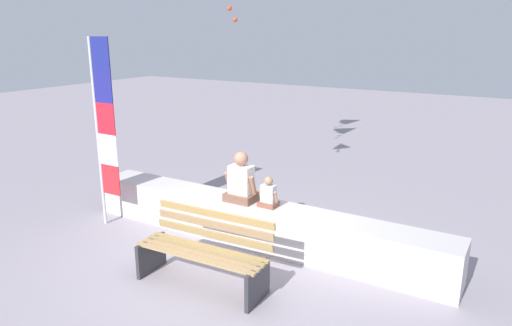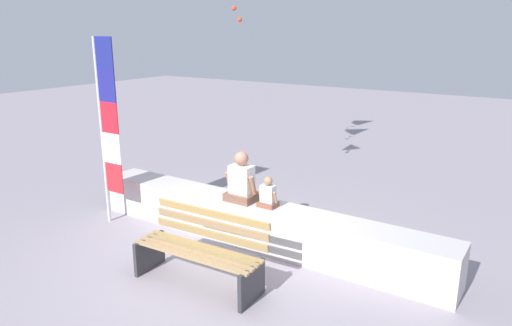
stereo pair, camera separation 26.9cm
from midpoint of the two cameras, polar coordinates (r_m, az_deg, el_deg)
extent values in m
plane|color=gray|center=(6.43, -3.33, -12.48)|extent=(40.00, 40.00, 0.00)
cube|color=beige|center=(6.98, 1.14, -7.25)|extent=(5.69, 0.58, 0.63)
cube|color=#9E8155|center=(5.75, -6.86, -11.15)|extent=(1.69, 0.15, 0.03)
cube|color=#A17E54|center=(5.83, -6.18, -10.73)|extent=(1.69, 0.15, 0.03)
cube|color=#947B4C|center=(5.91, -5.52, -10.33)|extent=(1.69, 0.15, 0.03)
cube|color=#A1834E|center=(5.99, -4.88, -9.93)|extent=(1.69, 0.15, 0.03)
cube|color=#9B8051|center=(6.02, -4.31, -8.53)|extent=(1.69, 0.12, 0.10)
cube|color=#987955|center=(5.98, -4.21, -7.32)|extent=(1.69, 0.12, 0.10)
cube|color=#A4834C|center=(5.95, -4.11, -6.09)|extent=(1.69, 0.12, 0.10)
cube|color=#2D2D33|center=(6.42, -11.52, -10.60)|extent=(0.07, 0.53, 0.45)
cube|color=#2D2D33|center=(5.59, 0.90, -14.46)|extent=(0.07, 0.53, 0.45)
cube|color=brown|center=(6.94, -0.62, -4.08)|extent=(0.43, 0.36, 0.12)
cube|color=white|center=(6.85, -0.63, -1.99)|extent=(0.34, 0.22, 0.41)
cylinder|color=#9D6C56|center=(6.96, -2.13, -2.13)|extent=(0.07, 0.17, 0.30)
cylinder|color=#9D6C56|center=(6.74, 0.74, -2.72)|extent=(0.07, 0.17, 0.30)
sphere|color=#9D6C56|center=(6.76, -0.64, 0.52)|extent=(0.21, 0.21, 0.21)
cube|color=brown|center=(6.72, 2.60, -4.99)|extent=(0.26, 0.21, 0.07)
cube|color=silver|center=(6.66, 2.62, -3.71)|extent=(0.20, 0.13, 0.25)
cylinder|color=#9C7354|center=(6.73, 1.66, -3.79)|extent=(0.04, 0.10, 0.18)
cylinder|color=#9C7354|center=(6.61, 3.49, -4.17)|extent=(0.04, 0.10, 0.18)
sphere|color=#9C7354|center=(6.61, 2.64, -2.19)|extent=(0.12, 0.12, 0.12)
cylinder|color=#B7B7BC|center=(7.77, -17.12, 3.42)|extent=(0.05, 0.05, 2.95)
cube|color=red|center=(7.79, -15.73, -1.75)|extent=(0.37, 0.02, 0.48)
cube|color=white|center=(7.66, -15.99, 1.70)|extent=(0.37, 0.02, 0.48)
cube|color=red|center=(7.56, -16.26, 5.24)|extent=(0.37, 0.02, 0.48)
cube|color=navy|center=(7.50, -16.55, 8.87)|extent=(0.37, 0.02, 0.48)
cube|color=navy|center=(7.46, -16.84, 12.54)|extent=(0.37, 0.02, 0.48)
sphere|color=#D64221|center=(8.22, -1.68, 18.14)|extent=(0.08, 0.08, 0.08)
sphere|color=#D64221|center=(8.25, -1.01, 16.88)|extent=(0.08, 0.08, 0.08)
camera|label=1|loc=(0.13, -88.85, 0.32)|focal=33.22mm
camera|label=2|loc=(0.13, 91.15, -0.32)|focal=33.22mm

